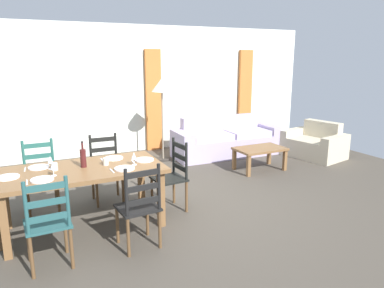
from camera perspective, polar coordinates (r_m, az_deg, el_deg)
ground_plane at (r=5.17m, az=-2.57°, el=-9.82°), size 9.60×9.60×0.02m
wall_far at (r=7.91m, az=-12.42°, el=8.23°), size 9.60×0.16×2.70m
curtain_panel_left at (r=8.06m, az=-6.06°, el=6.77°), size 0.35×0.08×2.20m
curtain_panel_right at (r=9.16m, az=8.29°, el=7.51°), size 0.35×0.08×2.20m
dining_table at (r=4.52m, az=-16.89°, el=-4.76°), size 1.90×0.96×0.75m
dining_chair_near_left at (r=3.84m, az=-21.68°, el=-11.43°), size 0.43×0.41×0.96m
dining_chair_near_right at (r=3.97m, az=-8.26°, el=-9.71°), size 0.45×0.43×0.96m
dining_chair_far_left at (r=5.28m, az=-22.65°, el=-4.73°), size 0.42×0.40×0.96m
dining_chair_far_right at (r=5.36m, az=-13.35°, el=-3.75°), size 0.43×0.41×0.96m
dining_chair_head_east at (r=4.90m, az=-3.12°, el=-5.01°), size 0.43×0.45×0.96m
dinner_plate_near_left at (r=4.21m, az=-22.46°, el=-5.19°), size 0.24×0.24×0.02m
fork_near_left at (r=4.21m, az=-24.49°, el=-5.48°), size 0.02×0.17×0.01m
dinner_plate_near_right at (r=4.34m, az=-10.55°, el=-3.80°), size 0.24×0.24×0.02m
fork_near_right at (r=4.31m, az=-12.47°, el=-4.11°), size 0.02×0.17×0.01m
dinner_plate_far_left at (r=4.69m, az=-22.91°, el=-3.37°), size 0.24×0.24×0.02m
fork_far_left at (r=4.69m, az=-24.73°, el=-3.64°), size 0.03×0.17×0.01m
dinner_plate_far_right at (r=4.81m, az=-12.19°, el=-2.18°), size 0.24×0.24×0.02m
fork_far_right at (r=4.78m, az=-13.93°, el=-2.45°), size 0.02×0.17×0.01m
dinner_plate_head_west at (r=4.45m, az=-26.94°, el=-4.67°), size 0.24×0.24×0.02m
dinner_plate_head_east at (r=4.66m, az=-7.50°, el=-2.48°), size 0.24×0.24×0.02m
fork_head_east at (r=4.62m, az=-9.25°, el=-2.76°), size 0.03×0.17×0.01m
wine_bottle at (r=4.51m, az=-16.72°, el=-2.05°), size 0.07×0.07×0.32m
wine_glass_near_left at (r=4.29m, az=-20.98°, el=-3.28°), size 0.06×0.06×0.16m
wine_glass_near_right at (r=4.46m, az=-9.10°, el=-1.90°), size 0.06×0.06×0.16m
wine_glass_far_left at (r=4.56m, az=-21.35°, el=-2.36°), size 0.06×0.06×0.16m
coffee_cup_primary at (r=4.54m, az=-13.39°, el=-2.69°), size 0.07×0.07×0.09m
coffee_cup_secondary at (r=4.51m, az=-20.75°, el=-3.35°), size 0.07×0.07×0.09m
couch at (r=7.75m, az=5.27°, el=0.45°), size 2.31×0.89×0.80m
coffee_table at (r=6.75m, az=10.59°, el=-1.12°), size 0.90×0.56×0.42m
armchair_upholstered at (r=8.02m, az=18.77°, el=-0.09°), size 1.03×1.30×0.72m
standing_lamp at (r=7.14m, az=-4.74°, el=8.45°), size 0.40×0.40×1.64m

